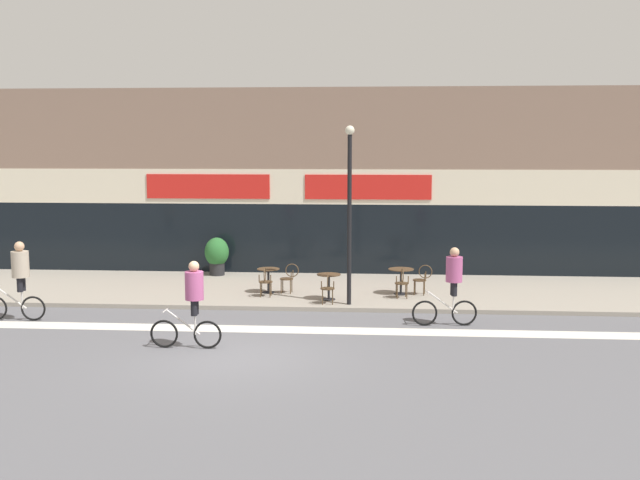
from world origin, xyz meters
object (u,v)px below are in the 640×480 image
at_px(cafe_chair_1_near, 328,286).
at_px(cafe_chair_2_near, 402,281).
at_px(planter_pot, 217,254).
at_px(cyclist_0, 452,281).
at_px(bistro_table_2, 401,276).
at_px(cyclist_2, 19,274).
at_px(cafe_chair_0_near, 265,280).
at_px(cafe_chair_0_side, 289,276).
at_px(lamp_post, 349,202).
at_px(cafe_chair_2_side, 422,277).
at_px(bistro_table_0, 268,276).
at_px(bistro_table_1, 329,282).
at_px(cyclist_1, 192,298).

height_order(cafe_chair_1_near, cafe_chair_2_near, same).
relative_size(planter_pot, cyclist_0, 0.64).
height_order(bistro_table_2, cyclist_2, cyclist_2).
bearing_deg(cafe_chair_0_near, cafe_chair_1_near, -116.25).
bearing_deg(cafe_chair_0_side, lamp_post, 144.31).
bearing_deg(cyclist_0, cyclist_2, -3.63).
height_order(cafe_chair_2_side, planter_pot, planter_pot).
height_order(bistro_table_0, cyclist_2, cyclist_2).
distance_m(bistro_table_2, cafe_chair_1_near, 2.62).
distance_m(cafe_chair_0_near, planter_pot, 4.18).
distance_m(cafe_chair_0_side, cyclist_0, 5.58).
relative_size(bistro_table_2, cafe_chair_2_side, 0.85).
distance_m(bistro_table_1, cyclist_1, 5.69).
bearing_deg(cafe_chair_1_near, cafe_chair_0_side, 36.01).
xyz_separation_m(cafe_chair_2_near, cyclist_1, (-4.87, -5.28, 0.52)).
xyz_separation_m(bistro_table_0, cafe_chair_0_side, (0.63, -0.00, -0.01)).
height_order(cafe_chair_0_near, planter_pot, planter_pot).
bearing_deg(bistro_table_0, cafe_chair_2_side, 0.75).
relative_size(bistro_table_0, cyclist_2, 0.35).
relative_size(cafe_chair_2_side, planter_pot, 0.70).
xyz_separation_m(bistro_table_1, cafe_chair_2_side, (2.72, 0.94, -0.02)).
distance_m(cafe_chair_0_near, cafe_chair_2_side, 4.65).
xyz_separation_m(bistro_table_1, cyclist_1, (-2.76, -4.95, 0.51)).
relative_size(bistro_table_1, cafe_chair_0_side, 0.83).
relative_size(bistro_table_0, planter_pot, 0.57).
distance_m(bistro_table_2, cafe_chair_0_side, 3.35).
xyz_separation_m(cafe_chair_0_side, cafe_chair_2_side, (3.98, 0.06, 0.00)).
height_order(bistro_table_0, cafe_chair_1_near, cafe_chair_1_near).
xyz_separation_m(cafe_chair_1_near, cyclist_2, (-7.89, -2.03, 0.59)).
bearing_deg(bistro_table_1, cafe_chair_0_near, 172.26).
xyz_separation_m(lamp_post, cyclist_0, (2.65, -1.79, -1.84)).
distance_m(bistro_table_0, cyclist_2, 7.00).
bearing_deg(cafe_chair_1_near, cyclist_0, -122.24).
xyz_separation_m(bistro_table_0, cyclist_1, (-0.88, -5.83, 0.51)).
bearing_deg(bistro_table_0, cafe_chair_0_near, -89.86).
relative_size(bistro_table_0, cyclist_1, 0.37).
xyz_separation_m(cafe_chair_0_near, cyclist_2, (-6.01, -2.91, 0.59)).
bearing_deg(cafe_chair_2_near, planter_pot, 55.75).
relative_size(bistro_table_2, cafe_chair_2_near, 0.85).
xyz_separation_m(cafe_chair_0_side, cafe_chair_2_near, (3.36, -0.55, 0.00)).
relative_size(cyclist_0, cyclist_1, 1.01).
bearing_deg(bistro_table_0, bistro_table_1, -25.12).
height_order(bistro_table_0, cyclist_1, cyclist_1).
bearing_deg(cafe_chair_2_near, cafe_chair_1_near, 109.51).
bearing_deg(cyclist_2, planter_pot, -123.42).
xyz_separation_m(bistro_table_0, planter_pot, (-2.19, 2.92, 0.19)).
xyz_separation_m(cafe_chair_0_side, cyclist_2, (-6.64, -3.53, 0.59)).
distance_m(bistro_table_2, cyclist_2, 10.63).
xyz_separation_m(bistro_table_2, cafe_chair_0_near, (-3.98, -0.70, -0.04)).
bearing_deg(cyclist_2, cafe_chair_2_near, -166.23).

